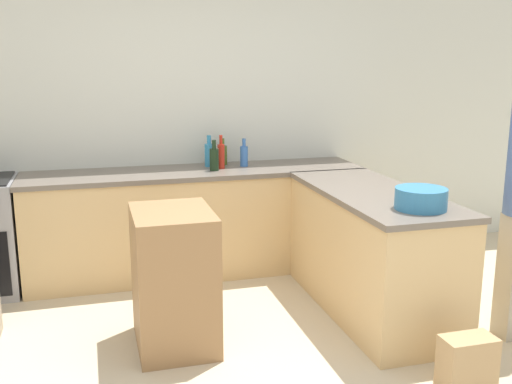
{
  "coord_description": "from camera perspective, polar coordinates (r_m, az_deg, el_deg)",
  "views": [
    {
      "loc": [
        -0.84,
        -3.09,
        1.83
      ],
      "look_at": [
        0.21,
        0.68,
        0.95
      ],
      "focal_mm": 42.0,
      "sensor_mm": 36.0,
      "label": 1
    }
  ],
  "objects": [
    {
      "name": "mixing_bowl",
      "position": [
        3.87,
        15.43,
        -0.61
      ],
      "size": [
        0.32,
        0.32,
        0.13
      ],
      "color": "teal",
      "rests_on": "counter_peninsula"
    },
    {
      "name": "hot_sauce_bottle",
      "position": [
        5.11,
        -3.35,
        3.51
      ],
      "size": [
        0.06,
        0.06,
        0.29
      ],
      "color": "red",
      "rests_on": "counter_back"
    },
    {
      "name": "paper_bag",
      "position": [
        3.68,
        19.47,
        -15.1
      ],
      "size": [
        0.3,
        0.17,
        0.31
      ],
      "color": "tan",
      "rests_on": "ground_plane"
    },
    {
      "name": "wine_bottle_dark",
      "position": [
        5.02,
        -4.01,
        3.21
      ],
      "size": [
        0.08,
        0.08,
        0.26
      ],
      "color": "black",
      "rests_on": "counter_back"
    },
    {
      "name": "olive_oil_bottle",
      "position": [
        5.3,
        -3.21,
        3.61
      ],
      "size": [
        0.08,
        0.08,
        0.23
      ],
      "color": "#475B1E",
      "rests_on": "counter_back"
    },
    {
      "name": "island_table",
      "position": [
        3.89,
        -7.81,
        -8.2
      ],
      "size": [
        0.5,
        0.64,
        0.9
      ],
      "color": "#997047",
      "rests_on": "ground_plane"
    },
    {
      "name": "ground_plane",
      "position": [
        3.69,
        -0.32,
        -17.04
      ],
      "size": [
        14.0,
        14.0,
        0.0
      ],
      "primitive_type": "plane",
      "color": "beige"
    },
    {
      "name": "counter_peninsula",
      "position": [
        4.45,
        10.9,
        -5.55
      ],
      "size": [
        0.69,
        1.7,
        0.9
      ],
      "color": "#D6B27A",
      "rests_on": "ground_plane"
    },
    {
      "name": "wall_back",
      "position": [
        5.36,
        -6.56,
        7.49
      ],
      "size": [
        8.0,
        0.06,
        2.7
      ],
      "color": "silver",
      "rests_on": "ground_plane"
    },
    {
      "name": "water_bottle_blue",
      "position": [
        5.21,
        -1.15,
        3.52
      ],
      "size": [
        0.07,
        0.07,
        0.24
      ],
      "color": "#386BB7",
      "rests_on": "counter_back"
    },
    {
      "name": "counter_back",
      "position": [
        5.18,
        -5.7,
        -2.78
      ],
      "size": [
        2.85,
        0.66,
        0.9
      ],
      "color": "#D6B27A",
      "rests_on": "ground_plane"
    },
    {
      "name": "dish_soap_bottle",
      "position": [
        5.22,
        -4.48,
        3.62
      ],
      "size": [
        0.08,
        0.08,
        0.27
      ],
      "color": "#338CBF",
      "rests_on": "counter_back"
    }
  ]
}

